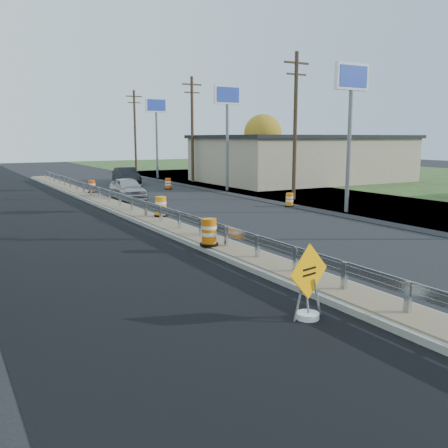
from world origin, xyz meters
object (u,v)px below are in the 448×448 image
car_silver (128,188)px  barrel_median_far (92,187)px  barrel_median_near (209,233)px  barrel_shoulder_mid (168,184)px  caution_sign (308,300)px  barrel_median_mid (161,207)px  car_dark_mid (126,176)px  barrel_shoulder_near (289,200)px

car_silver → barrel_median_far: bearing=118.5°
barrel_median_near → barrel_shoulder_mid: (7.55, 21.01, -0.28)m
caution_sign → barrel_median_mid: caution_sign is taller
barrel_median_far → car_silver: car_silver is taller
barrel_median_near → car_dark_mid: 27.57m
barrel_median_far → car_silver: 3.57m
caution_sign → car_dark_mid: (7.38, 33.93, 0.29)m
barrel_median_mid → barrel_shoulder_mid: barrel_median_mid is taller
barrel_median_far → car_dark_mid: 8.89m
barrel_median_near → car_dark_mid: car_dark_mid is taller
barrel_median_near → barrel_shoulder_near: (9.75, 8.12, -0.31)m
caution_sign → car_silver: caution_sign is taller
barrel_shoulder_near → barrel_median_near: bearing=-140.2°
barrel_median_mid → car_dark_mid: size_ratio=0.22×
barrel_median_far → car_dark_mid: (5.03, 7.34, 0.10)m
barrel_median_mid → barrel_median_near: bearing=-98.9°
caution_sign → barrel_shoulder_mid: caution_sign is taller
barrel_median_near → barrel_median_far: 19.57m
caution_sign → barrel_median_mid: (2.35, 14.11, 0.26)m
barrel_median_mid → car_dark_mid: 20.45m
barrel_median_mid → barrel_shoulder_near: barrel_median_mid is taller
barrel_median_near → barrel_shoulder_near: 12.69m
barrel_median_mid → barrel_median_far: (0.00, 12.48, -0.06)m
barrel_median_near → barrel_shoulder_mid: 22.33m
barrel_shoulder_near → car_silver: bearing=131.2°
barrel_median_near → barrel_shoulder_mid: bearing=70.2°
barrel_median_near → barrel_shoulder_near: bearing=39.8°
barrel_median_far → car_dark_mid: size_ratio=0.19×
barrel_median_near → barrel_median_far: bearing=86.8°
barrel_median_near → barrel_shoulder_mid: barrel_median_near is taller
barrel_shoulder_near → barrel_shoulder_mid: (-2.20, 12.89, 0.03)m
caution_sign → barrel_shoulder_near: (11.00, 15.17, -0.06)m
barrel_median_far → barrel_median_mid: bearing=-90.0°
car_silver → barrel_shoulder_near: bearing=-45.1°
barrel_median_mid → barrel_shoulder_mid: (6.45, 13.95, -0.29)m
barrel_median_mid → barrel_shoulder_near: (8.65, 1.06, -0.31)m
caution_sign → barrel_shoulder_mid: (8.80, 28.06, -0.03)m
barrel_median_near → barrel_shoulder_near: barrel_median_near is taller
barrel_median_near → car_silver: bearing=81.0°
caution_sign → barrel_shoulder_mid: 29.41m
barrel_median_far → car_silver: bearing=-65.2°
caution_sign → barrel_shoulder_near: caution_sign is taller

